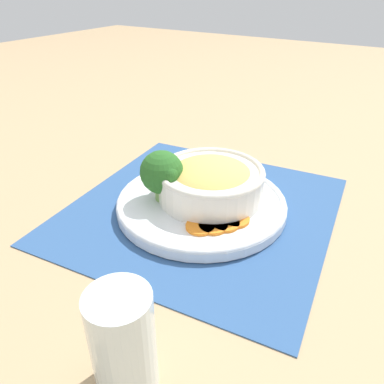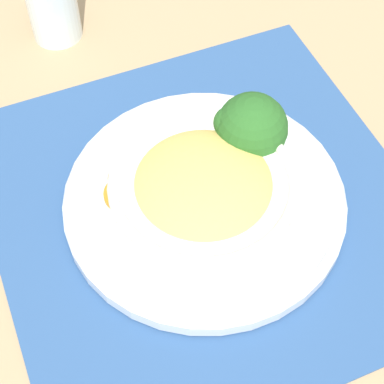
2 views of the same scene
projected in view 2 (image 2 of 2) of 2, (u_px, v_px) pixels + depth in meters
The scene contains 10 objects.
ground_plane at pixel (204, 207), 0.70m from camera, with size 4.00×4.00×0.00m, color tan.
placemat at pixel (204, 206), 0.69m from camera, with size 0.49×0.50×0.00m.
plate at pixel (205, 199), 0.68m from camera, with size 0.30×0.30×0.02m.
bowl at pixel (203, 193), 0.64m from camera, with size 0.19×0.19×0.07m.
broccoli_floret at pixel (251, 129), 0.67m from camera, with size 0.08×0.08×0.09m.
carrot_slice_near at pixel (149, 153), 0.71m from camera, with size 0.05×0.05×0.01m.
carrot_slice_middle at pixel (138, 164), 0.70m from camera, with size 0.05×0.05×0.01m.
carrot_slice_far at pixel (130, 178), 0.69m from camera, with size 0.05×0.05×0.01m.
carrot_slice_extra at pixel (126, 194), 0.68m from camera, with size 0.05×0.05×0.01m.
water_glass at pixel (51, 1), 0.81m from camera, with size 0.06×0.06×0.12m.
Camera 2 is at (-0.12, -0.37, 0.58)m, focal length 60.00 mm.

